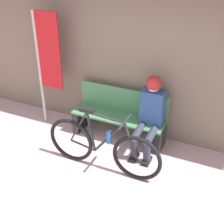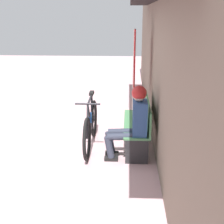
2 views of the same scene
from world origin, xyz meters
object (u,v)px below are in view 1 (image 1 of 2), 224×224
(person_seated, at_px, (150,111))
(park_bench_near, at_px, (120,117))
(banner_pole, at_px, (46,58))
(bicycle, at_px, (103,147))

(person_seated, bearing_deg, park_bench_near, 167.71)
(person_seated, distance_m, banner_pole, 1.86)
(person_seated, bearing_deg, bicycle, -120.80)
(park_bench_near, height_order, banner_pole, banner_pole)
(park_bench_near, bearing_deg, banner_pole, -176.12)
(banner_pole, bearing_deg, person_seated, -1.04)
(bicycle, relative_size, person_seated, 1.42)
(bicycle, height_order, person_seated, person_seated)
(bicycle, height_order, banner_pole, banner_pole)
(park_bench_near, xyz_separation_m, person_seated, (0.54, -0.12, 0.30))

